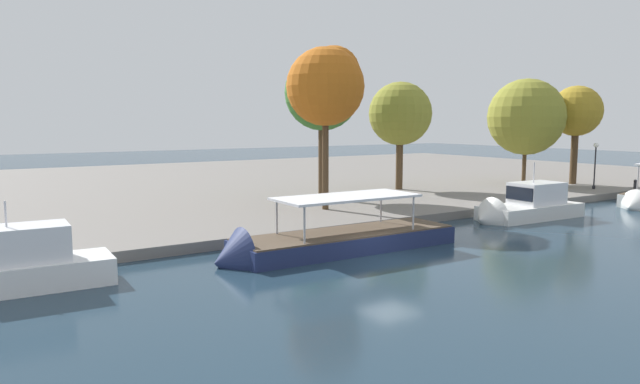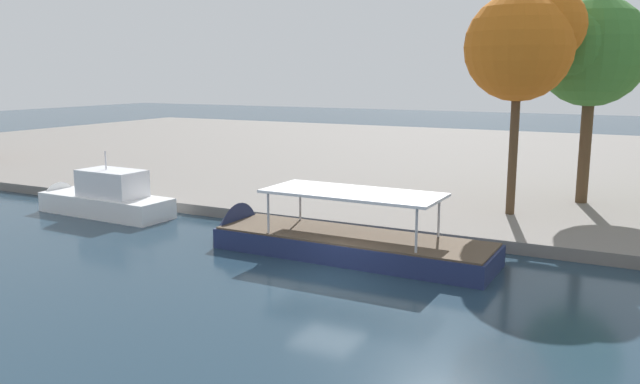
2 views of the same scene
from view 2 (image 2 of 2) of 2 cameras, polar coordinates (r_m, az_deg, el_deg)
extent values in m
plane|color=#1E3342|center=(24.43, 0.69, -7.60)|extent=(220.00, 220.00, 0.00)
cube|color=slate|center=(56.15, 16.45, 2.58)|extent=(120.00, 55.00, 0.56)
cube|color=white|center=(36.85, -18.50, -1.48)|extent=(8.03, 2.87, 1.57)
cone|color=white|center=(40.18, -22.65, -0.79)|extent=(1.31, 2.44, 2.39)
cube|color=white|center=(36.14, -18.01, 0.75)|extent=(3.65, 2.17, 1.43)
cube|color=black|center=(37.17, -19.45, 1.03)|extent=(1.03, 1.93, 0.86)
cylinder|color=silver|center=(36.26, -18.54, 2.70)|extent=(0.08, 0.08, 1.01)
cube|color=navy|center=(27.08, 2.87, -5.29)|extent=(12.00, 3.54, 1.28)
cone|color=navy|center=(30.32, -8.28, -3.67)|extent=(1.44, 3.05, 3.03)
cube|color=brown|center=(26.91, 2.88, -3.90)|extent=(11.76, 3.37, 0.08)
cylinder|color=#B2B2B7|center=(27.11, -4.62, -1.86)|extent=(0.10, 0.10, 1.72)
cylinder|color=#B2B2B7|center=(29.36, -1.78, -0.87)|extent=(0.10, 0.10, 1.72)
cylinder|color=#B2B2B7|center=(24.26, 8.58, -3.41)|extent=(0.10, 0.10, 1.72)
cylinder|color=#B2B2B7|center=(26.76, 10.53, -2.17)|extent=(0.10, 0.10, 1.72)
cube|color=silver|center=(26.51, 2.92, -0.09)|extent=(7.46, 3.21, 0.12)
cylinder|color=#4C3823|center=(33.54, 16.81, 3.42)|extent=(0.44, 0.44, 6.33)
sphere|color=#BC6019|center=(33.35, 17.28, 12.22)|extent=(5.27, 5.27, 5.27)
sphere|color=#BC6019|center=(32.73, 17.06, 12.69)|extent=(3.51, 3.51, 3.51)
sphere|color=#BC6019|center=(33.96, 19.65, 13.81)|extent=(3.64, 3.64, 3.64)
cylinder|color=#4C3823|center=(37.93, 22.51, 3.59)|extent=(0.63, 0.63, 6.00)
sphere|color=#38702D|center=(37.74, 23.07, 11.42)|extent=(5.81, 5.81, 5.81)
sphere|color=#38702D|center=(37.28, 21.62, 10.68)|extent=(3.32, 3.32, 3.32)
sphere|color=#38702D|center=(36.45, 22.04, 11.89)|extent=(3.76, 3.76, 3.76)
camera|label=1|loc=(27.68, -62.14, 2.68)|focal=32.32mm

